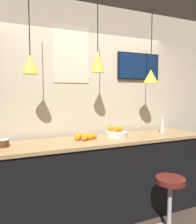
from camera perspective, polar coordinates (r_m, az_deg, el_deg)
back_wall at (r=3.16m, az=-3.08°, el=1.27°), size 8.00×0.06×2.90m
service_counter at (r=2.98m, az=0.00°, el=-17.14°), size 2.99×0.64×1.06m
bar_stool at (r=2.83m, az=18.24°, el=-20.87°), size 0.42×0.42×0.69m
fruit_bowl at (r=2.96m, az=4.79°, el=-5.54°), size 0.30×0.30×0.15m
orange_pile at (r=2.78m, az=-3.36°, el=-6.45°), size 0.31×0.21×0.09m
juice_bottle at (r=3.39m, az=16.53°, el=-3.39°), size 0.07×0.07×0.26m
spread_jar at (r=2.62m, az=-23.37°, el=-7.48°), size 0.10×0.10×0.09m
pendant_lamp_left at (r=2.57m, az=-17.28°, el=11.90°), size 0.18×0.18×0.94m
pendant_lamp_middle at (r=2.79m, az=-0.08°, el=13.02°), size 0.17×0.17×0.89m
pendant_lamp_right at (r=3.18m, az=13.63°, el=9.16°), size 0.21×0.21×1.01m
mounted_tv at (r=3.52m, az=10.57°, el=11.62°), size 0.73×0.04×0.41m
wall_poster at (r=3.09m, az=-6.96°, el=14.61°), size 0.50×0.01×0.76m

